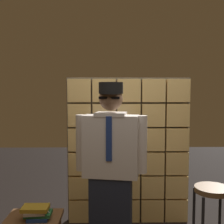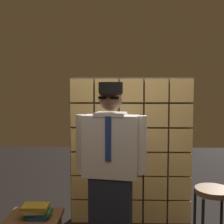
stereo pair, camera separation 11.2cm
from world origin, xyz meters
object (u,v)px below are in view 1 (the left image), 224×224
at_px(book_stack, 37,212).
at_px(coffee_mug, 41,214).
at_px(standing_person, 111,169).
at_px(bar_stool, 212,207).

height_order(book_stack, coffee_mug, book_stack).
relative_size(standing_person, bar_stool, 2.28).
height_order(bar_stool, coffee_mug, bar_stool).
height_order(standing_person, bar_stool, standing_person).
bearing_deg(book_stack, coffee_mug, -1.39).
bearing_deg(standing_person, coffee_mug, -158.78).
distance_m(book_stack, coffee_mug, 0.04).
height_order(bar_stool, book_stack, bar_stool).
xyz_separation_m(bar_stool, book_stack, (-1.68, -0.02, -0.03)).
xyz_separation_m(book_stack, coffee_mug, (0.04, -0.00, -0.02)).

